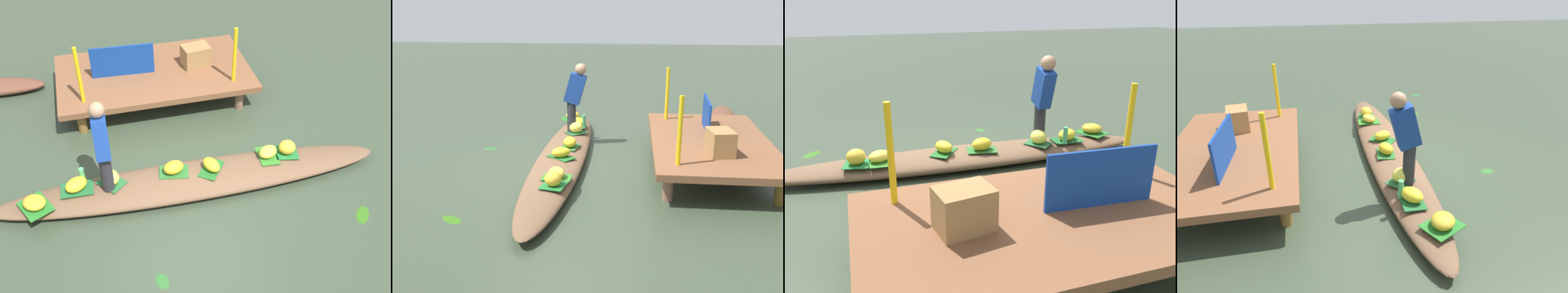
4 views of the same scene
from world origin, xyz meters
TOP-DOWN VIEW (x-y plane):
  - canal_water at (0.00, 0.00)m, footprint 40.00×40.00m
  - dock_platform at (-0.10, 2.31)m, footprint 3.20×1.80m
  - vendor_boat at (0.00, 0.00)m, footprint 5.36×0.83m
  - leaf_mat_0 at (-1.09, 0.10)m, footprint 0.43×0.44m
  - banana_bunch_0 at (-1.09, 0.10)m, footprint 0.29×0.31m
  - leaf_mat_1 at (-2.07, -0.08)m, footprint 0.49×0.52m
  - banana_bunch_1 at (-2.07, -0.08)m, footprint 0.39×0.38m
  - leaf_mat_2 at (0.27, 0.03)m, footprint 0.44×0.47m
  - banana_bunch_2 at (0.27, 0.03)m, footprint 0.28×0.34m
  - leaf_mat_3 at (1.39, 0.10)m, footprint 0.37×0.36m
  - banana_bunch_3 at (1.39, 0.10)m, footprint 0.24×0.23m
  - leaf_mat_4 at (-0.24, 0.10)m, footprint 0.44×0.33m
  - banana_bunch_4 at (-0.24, 0.10)m, footprint 0.32×0.27m
  - leaf_mat_5 at (-1.54, 0.10)m, footprint 0.43×0.29m
  - banana_bunch_5 at (-1.54, 0.10)m, footprint 0.37×0.34m
  - leaf_mat_6 at (1.11, 0.10)m, footprint 0.29×0.41m
  - banana_bunch_6 at (1.11, 0.10)m, footprint 0.35×0.31m
  - vendor_person at (-1.13, 0.08)m, footprint 0.20×0.41m
  - water_bottle at (-1.45, 0.21)m, footprint 0.07×0.07m
  - market_banner at (-0.60, 2.31)m, footprint 1.02×0.08m
  - railing_post_west at (-1.30, 1.71)m, footprint 0.06×0.06m
  - railing_post_east at (1.10, 1.71)m, footprint 0.06×0.06m
  - produce_crate at (0.63, 2.33)m, footprint 0.48×0.38m
  - drifting_plant_0 at (-0.71, -1.39)m, footprint 0.18×0.24m
  - drifting_plant_1 at (3.27, -1.56)m, footprint 0.33×0.33m
  - drifting_plant_2 at (2.02, -1.05)m, footprint 0.31×0.35m

SIDE VIEW (x-z plane):
  - canal_water at x=0.00m, z-range 0.00..0.00m
  - drifting_plant_0 at x=-0.71m, z-range 0.00..0.01m
  - drifting_plant_1 at x=3.27m, z-range 0.00..0.01m
  - drifting_plant_2 at x=2.02m, z-range 0.00..0.01m
  - vendor_boat at x=0.00m, z-range 0.00..0.23m
  - leaf_mat_0 at x=-1.09m, z-range 0.23..0.24m
  - leaf_mat_1 at x=-2.07m, z-range 0.23..0.24m
  - leaf_mat_2 at x=0.27m, z-range 0.23..0.24m
  - leaf_mat_3 at x=1.39m, z-range 0.23..0.24m
  - leaf_mat_4 at x=-0.24m, z-range 0.23..0.24m
  - leaf_mat_5 at x=-1.54m, z-range 0.23..0.24m
  - leaf_mat_6 at x=1.11m, z-range 0.23..0.24m
  - banana_bunch_1 at x=-2.07m, z-range 0.23..0.37m
  - banana_bunch_6 at x=1.11m, z-range 0.23..0.38m
  - banana_bunch_2 at x=0.27m, z-range 0.23..0.39m
  - banana_bunch_5 at x=-1.54m, z-range 0.23..0.40m
  - banana_bunch_4 at x=-0.24m, z-range 0.23..0.40m
  - banana_bunch_0 at x=-1.09m, z-range 0.23..0.43m
  - banana_bunch_3 at x=1.39m, z-range 0.23..0.43m
  - water_bottle at x=-1.45m, z-range 0.23..0.47m
  - dock_platform at x=-0.10m, z-range 0.18..0.65m
  - produce_crate at x=0.63m, z-range 0.47..0.83m
  - market_banner at x=-0.60m, z-range 0.47..1.00m
  - vendor_person at x=-1.13m, z-range 0.31..1.55m
  - railing_post_west at x=-1.30m, z-range 0.47..1.40m
  - railing_post_east at x=1.10m, z-range 0.47..1.40m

